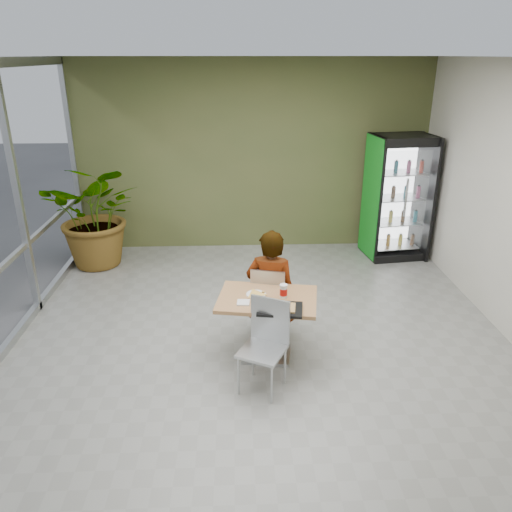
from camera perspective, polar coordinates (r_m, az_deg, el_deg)
The scene contains 12 objects.
ground at distance 5.95m, azimuth 0.77°, elevation -10.81°, with size 7.00×7.00×0.00m, color gray.
room_envelope at distance 5.25m, azimuth 0.86°, elevation 4.00°, with size 6.00×7.00×3.20m, color beige, non-canonical shape.
dining_table at distance 5.59m, azimuth 1.29°, elevation -6.70°, with size 1.18×0.92×0.75m.
chair_far at distance 5.99m, azimuth 1.48°, elevation -4.68°, with size 0.49×0.50×0.91m.
chair_near at distance 5.13m, azimuth 1.17°, elevation -9.27°, with size 0.57×0.57×0.96m.
seated_woman at distance 6.03m, azimuth 1.68°, elevation -4.52°, with size 0.61×0.40×1.66m, color black.
pizza_plate at distance 5.54m, azimuth 0.00°, elevation -4.30°, with size 0.30×0.22×0.03m.
soda_cup at distance 5.47m, azimuth 3.17°, elevation -4.04°, with size 0.09×0.09×0.15m.
napkin_stack at distance 5.37m, azimuth -1.46°, elevation -5.34°, with size 0.13×0.13×0.02m, color silver.
cafeteria_tray at distance 5.23m, azimuth 2.76°, elevation -6.08°, with size 0.47×0.34×0.03m, color black.
beverage_fridge at distance 8.64m, azimuth 15.90°, elevation 6.44°, with size 1.02×0.83×2.04m.
potted_plant at distance 8.37m, azimuth -17.62°, elevation 4.54°, with size 1.54×1.33×1.71m, color #396E2C.
Camera 1 is at (-0.29, -4.98, 3.23)m, focal length 35.00 mm.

